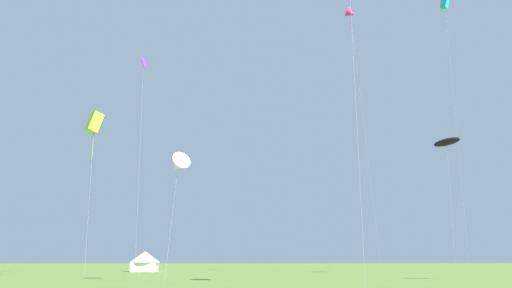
# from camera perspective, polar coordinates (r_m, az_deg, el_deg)

# --- Properties ---
(kite_black_parafoil) EXTENTS (3.05, 4.20, 16.66)m
(kite_black_parafoil) POSITION_cam_1_polar(r_m,az_deg,el_deg) (65.55, 21.46, 0.21)
(kite_black_parafoil) COLOR black
(kite_black_parafoil) RESTS_ON ground
(kite_purple_diamond) EXTENTS (0.76, 1.82, 26.30)m
(kite_purple_diamond) POSITION_cam_1_polar(r_m,az_deg,el_deg) (61.84, -13.09, 8.67)
(kite_purple_diamond) COLOR purple
(kite_purple_diamond) RESTS_ON ground
(kite_cyan_box) EXTENTS (1.62, 2.15, 36.27)m
(kite_cyan_box) POSITION_cam_1_polar(r_m,az_deg,el_deg) (72.66, 21.29, 15.08)
(kite_cyan_box) COLOR #1EB7CC
(kite_cyan_box) RESTS_ON ground
(kite_lime_box) EXTENTS (1.97, 3.18, 16.71)m
(kite_lime_box) POSITION_cam_1_polar(r_m,az_deg,el_deg) (53.07, -18.43, 2.37)
(kite_lime_box) COLOR #99DB2D
(kite_lime_box) RESTS_ON ground
(kite_magenta_delta) EXTENTS (3.09, 1.63, 37.77)m
(kite_magenta_delta) POSITION_cam_1_polar(r_m,az_deg,el_deg) (74.92, 11.05, 14.77)
(kite_magenta_delta) COLOR #E02DA3
(kite_magenta_delta) RESTS_ON ground
(kite_white_delta) EXTENTS (2.42, 2.53, 10.73)m
(kite_white_delta) POSITION_cam_1_polar(r_m,az_deg,el_deg) (42.30, -9.11, -2.38)
(kite_white_delta) COLOR white
(kite_white_delta) RESTS_ON ground
(festival_tent_center) EXTENTS (4.34, 4.34, 2.82)m
(festival_tent_center) POSITION_cam_1_polar(r_m,az_deg,el_deg) (72.96, -12.92, -13.17)
(festival_tent_center) COLOR white
(festival_tent_center) RESTS_ON ground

